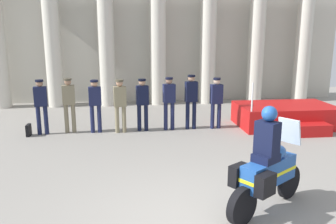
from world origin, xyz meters
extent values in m
cube|color=beige|center=(0.26, 11.04, 3.82)|extent=(17.30, 0.30, 7.63)
cylinder|color=beige|center=(-4.17, 10.09, 3.48)|extent=(0.69, 0.69, 6.96)
cylinder|color=beige|center=(-1.96, 10.09, 3.48)|extent=(0.69, 0.69, 6.96)
cylinder|color=beige|center=(0.26, 10.09, 3.48)|extent=(0.69, 0.69, 6.96)
cylinder|color=beige|center=(2.48, 10.09, 3.48)|extent=(0.69, 0.69, 6.96)
cylinder|color=beige|center=(4.70, 10.09, 3.48)|extent=(0.69, 0.69, 6.96)
cylinder|color=beige|center=(6.92, 10.09, 3.48)|extent=(0.69, 0.69, 6.96)
cube|color=#B71414|center=(4.21, 5.82, 0.36)|extent=(3.18, 1.91, 0.73)
cube|color=#B71414|center=(4.21, 4.61, 0.18)|extent=(1.75, 0.50, 0.36)
cylinder|color=silver|center=(2.70, 4.94, 1.18)|extent=(0.05, 0.05, 0.90)
cylinder|color=#141938|center=(-3.83, 5.68, 0.45)|extent=(0.13, 0.13, 0.90)
cylinder|color=#141938|center=(-3.61, 5.68, 0.45)|extent=(0.13, 0.13, 0.90)
cube|color=#141938|center=(-3.72, 5.68, 1.20)|extent=(0.41, 0.27, 0.59)
sphere|color=#997056|center=(-3.72, 5.68, 1.60)|extent=(0.21, 0.21, 0.21)
cylinder|color=black|center=(-3.72, 5.68, 1.68)|extent=(0.24, 0.24, 0.06)
cylinder|color=#7A7056|center=(-3.02, 5.80, 0.46)|extent=(0.13, 0.13, 0.91)
cylinder|color=#7A7056|center=(-2.80, 5.80, 0.46)|extent=(0.13, 0.13, 0.91)
cube|color=#7A7056|center=(-2.91, 5.80, 1.21)|extent=(0.41, 0.27, 0.60)
sphere|color=#997056|center=(-2.91, 5.80, 1.62)|extent=(0.21, 0.21, 0.21)
cylinder|color=#494334|center=(-2.91, 5.80, 1.70)|extent=(0.24, 0.24, 0.06)
cylinder|color=#191E42|center=(-2.21, 5.70, 0.44)|extent=(0.13, 0.13, 0.89)
cylinder|color=#191E42|center=(-1.99, 5.70, 0.44)|extent=(0.13, 0.13, 0.89)
cube|color=#191E42|center=(-2.10, 5.70, 1.17)|extent=(0.41, 0.27, 0.58)
sphere|color=tan|center=(-2.10, 5.70, 1.57)|extent=(0.21, 0.21, 0.21)
cylinder|color=black|center=(-2.10, 5.70, 1.65)|extent=(0.24, 0.24, 0.06)
cylinder|color=#847A5B|center=(-1.43, 5.62, 0.42)|extent=(0.13, 0.13, 0.84)
cylinder|color=#847A5B|center=(-1.21, 5.62, 0.42)|extent=(0.13, 0.13, 0.84)
cube|color=#847A5B|center=(-1.32, 5.62, 1.16)|extent=(0.41, 0.27, 0.63)
sphere|color=tan|center=(-1.32, 5.62, 1.58)|extent=(0.21, 0.21, 0.21)
cylinder|color=#4F4937|center=(-1.32, 5.62, 1.66)|extent=(0.24, 0.24, 0.06)
cylinder|color=black|center=(-0.73, 5.75, 0.43)|extent=(0.13, 0.13, 0.85)
cylinder|color=black|center=(-0.51, 5.75, 0.43)|extent=(0.13, 0.13, 0.85)
cube|color=black|center=(-0.62, 5.75, 1.16)|extent=(0.41, 0.27, 0.62)
sphere|color=tan|center=(-0.62, 5.75, 1.58)|extent=(0.21, 0.21, 0.21)
cylinder|color=black|center=(-0.62, 5.75, 1.65)|extent=(0.24, 0.24, 0.06)
cylinder|color=#191E42|center=(0.13, 5.76, 0.46)|extent=(0.13, 0.13, 0.91)
cylinder|color=#191E42|center=(0.35, 5.76, 0.46)|extent=(0.13, 0.13, 0.91)
cube|color=#191E42|center=(0.24, 5.76, 1.21)|extent=(0.41, 0.27, 0.59)
sphere|color=#997056|center=(0.24, 5.76, 1.61)|extent=(0.21, 0.21, 0.21)
cylinder|color=black|center=(0.24, 5.76, 1.69)|extent=(0.24, 0.24, 0.06)
cylinder|color=black|center=(0.85, 5.78, 0.46)|extent=(0.13, 0.13, 0.92)
cylinder|color=black|center=(1.07, 5.78, 0.46)|extent=(0.13, 0.13, 0.92)
cube|color=black|center=(0.96, 5.78, 1.24)|extent=(0.41, 0.27, 0.65)
sphere|color=tan|center=(0.96, 5.78, 1.68)|extent=(0.21, 0.21, 0.21)
cylinder|color=black|center=(0.96, 5.78, 1.75)|extent=(0.24, 0.24, 0.06)
cylinder|color=#191E42|center=(1.68, 5.75, 0.42)|extent=(0.13, 0.13, 0.84)
cylinder|color=#191E42|center=(1.90, 5.75, 0.42)|extent=(0.13, 0.13, 0.84)
cube|color=#191E42|center=(1.79, 5.75, 1.15)|extent=(0.41, 0.27, 0.63)
sphere|color=beige|center=(1.79, 5.75, 1.57)|extent=(0.21, 0.21, 0.21)
cylinder|color=black|center=(1.79, 5.75, 1.65)|extent=(0.24, 0.24, 0.06)
cylinder|color=black|center=(1.93, 0.75, 0.32)|extent=(0.58, 0.45, 0.64)
cylinder|color=black|center=(0.74, -0.07, 0.32)|extent=(0.61, 0.48, 0.64)
cube|color=#1E4C99|center=(1.34, 0.34, 0.72)|extent=(1.20, 0.97, 0.44)
ellipsoid|color=#1E4C99|center=(1.46, 0.42, 1.04)|extent=(0.61, 0.56, 0.26)
cube|color=yellow|center=(1.34, 0.34, 0.70)|extent=(1.22, 0.99, 0.06)
cube|color=silver|center=(1.83, 0.68, 1.34)|extent=(0.36, 0.42, 0.47)
cube|color=black|center=(0.78, 0.27, 0.72)|extent=(0.40, 0.35, 0.36)
cube|color=black|center=(1.07, -0.16, 0.72)|extent=(0.40, 0.35, 0.36)
cube|color=black|center=(1.24, 0.27, 1.01)|extent=(0.52, 0.51, 0.14)
cube|color=black|center=(1.24, 0.27, 1.36)|extent=(0.42, 0.44, 0.56)
sphere|color=#1E4C99|center=(1.26, 0.28, 1.77)|extent=(0.26, 0.26, 0.26)
cube|color=black|center=(-4.12, 5.55, 0.18)|extent=(0.10, 0.32, 0.36)
camera|label=1|loc=(-1.03, -4.97, 3.04)|focal=36.61mm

